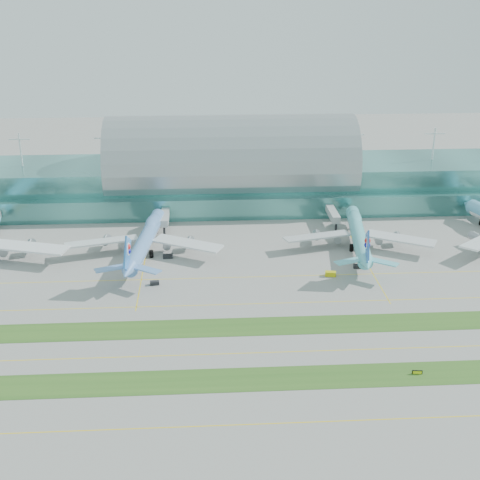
{
  "coord_description": "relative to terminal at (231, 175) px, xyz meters",
  "views": [
    {
      "loc": [
        -14.49,
        -186.14,
        104.55
      ],
      "look_at": [
        0.0,
        55.0,
        9.0
      ],
      "focal_mm": 50.0,
      "sensor_mm": 36.0,
      "label": 1
    }
  ],
  "objects": [
    {
      "name": "taxiline_c",
      "position": [
        -0.01,
        -110.79,
        -14.22
      ],
      "size": [
        420.0,
        0.35,
        0.01
      ],
      "primitive_type": "cube",
      "color": "yellow",
      "rests_on": "ground"
    },
    {
      "name": "gse_e",
      "position": [
        33.03,
        -89.66,
        -13.36
      ],
      "size": [
        4.35,
        2.92,
        1.73
      ],
      "primitive_type": "cube",
      "rotation": [
        0.0,
        0.0,
        -0.2
      ],
      "color": "#CABF0B",
      "rests_on": "ground"
    },
    {
      "name": "gse_f",
      "position": [
        44.82,
        -83.05,
        -13.53
      ],
      "size": [
        3.43,
        2.15,
        1.39
      ],
      "primitive_type": "cube",
      "rotation": [
        0.0,
        0.0,
        -0.1
      ],
      "color": "black",
      "rests_on": "ground"
    },
    {
      "name": "taxiline_d",
      "position": [
        -0.01,
        -88.79,
        -14.22
      ],
      "size": [
        420.0,
        0.35,
        0.01
      ],
      "primitive_type": "cube",
      "color": "yellow",
      "rests_on": "ground"
    },
    {
      "name": "taxiline_a",
      "position": [
        -0.01,
        -176.79,
        -14.22
      ],
      "size": [
        420.0,
        0.35,
        0.01
      ],
      "primitive_type": "cube",
      "color": "yellow",
      "rests_on": "ground"
    },
    {
      "name": "airliner_b",
      "position": [
        -37.51,
        -63.11,
        -8.03
      ],
      "size": [
        63.85,
        72.93,
        20.08
      ],
      "rotation": [
        0.0,
        0.0,
        -0.12
      ],
      "color": "#6092D4",
      "rests_on": "ground"
    },
    {
      "name": "airliner_c",
      "position": [
        49.43,
        -62.32,
        -8.22
      ],
      "size": [
        61.79,
        70.66,
        19.47
      ],
      "rotation": [
        0.0,
        0.0,
        -0.13
      ],
      "color": "#5BBEC9",
      "rests_on": "ground"
    },
    {
      "name": "gse_d",
      "position": [
        -28.52,
        -68.89,
        -13.46
      ],
      "size": [
        3.97,
        2.16,
        1.54
      ],
      "primitive_type": "cube",
      "rotation": [
        0.0,
        0.0,
        0.05
      ],
      "color": "black",
      "rests_on": "ground"
    },
    {
      "name": "terminal",
      "position": [
        0.0,
        0.0,
        0.0
      ],
      "size": [
        340.0,
        69.1,
        36.0
      ],
      "color": "#3D7A75",
      "rests_on": "ground"
    },
    {
      "name": "grass_strip_near",
      "position": [
        -0.01,
        -156.79,
        -14.19
      ],
      "size": [
        420.0,
        12.0,
        0.08
      ],
      "primitive_type": "cube",
      "color": "#2D591E",
      "rests_on": "ground"
    },
    {
      "name": "grass_strip_far",
      "position": [
        -0.01,
        -126.79,
        -14.19
      ],
      "size": [
        420.0,
        12.0,
        0.08
      ],
      "primitive_type": "cube",
      "color": "#2D591E",
      "rests_on": "ground"
    },
    {
      "name": "taxiway_sign_east",
      "position": [
        45.09,
        -156.97,
        -13.62
      ],
      "size": [
        2.92,
        0.66,
        1.23
      ],
      "rotation": [
        0.0,
        0.0,
        -0.11
      ],
      "color": "black",
      "rests_on": "ground"
    },
    {
      "name": "gse_c",
      "position": [
        -32.36,
        -93.38,
        -13.54
      ],
      "size": [
        3.47,
        2.05,
        1.37
      ],
      "primitive_type": "cube",
      "rotation": [
        0.0,
        0.0,
        0.09
      ],
      "color": "black",
      "rests_on": "ground"
    },
    {
      "name": "taxiline_b",
      "position": [
        -0.01,
        -142.79,
        -14.22
      ],
      "size": [
        420.0,
        0.35,
        0.01
      ],
      "primitive_type": "cube",
      "color": "yellow",
      "rests_on": "ground"
    },
    {
      "name": "ground",
      "position": [
        -0.01,
        -128.79,
        -14.23
      ],
      "size": [
        700.0,
        700.0,
        0.0
      ],
      "primitive_type": "plane",
      "color": "gray",
      "rests_on": "ground"
    }
  ]
}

